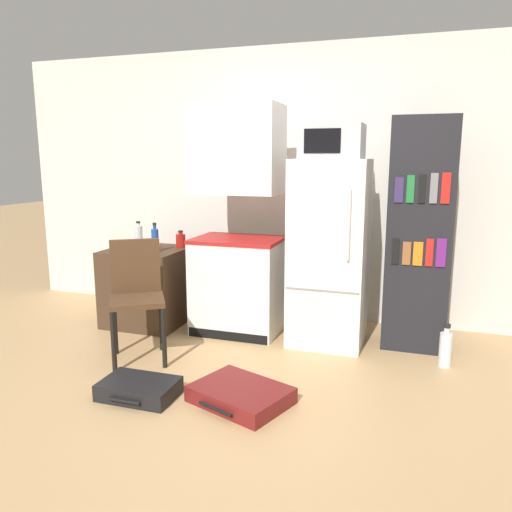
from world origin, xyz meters
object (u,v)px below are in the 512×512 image
at_px(side_table, 148,286).
at_px(water_bottle_front, 446,349).
at_px(suitcase_small_flat, 139,389).
at_px(bottle_blue_soda, 155,240).
at_px(chair, 137,288).
at_px(bottle_clear_short, 139,234).
at_px(kitchen_hutch, 238,229).
at_px(bottle_ketchup_red, 181,240).
at_px(bookshelf, 419,236).
at_px(microwave, 332,142).
at_px(refrigerator, 329,253).
at_px(bowl, 152,246).
at_px(suitcase_large_flat, 241,395).

distance_m(side_table, water_bottle_front, 2.68).
bearing_deg(suitcase_small_flat, side_table, 117.28).
xyz_separation_m(side_table, water_bottle_front, (2.66, -0.22, -0.22)).
xyz_separation_m(side_table, bottle_blue_soda, (0.16, -0.11, 0.47)).
xyz_separation_m(chair, suitcase_small_flat, (0.36, -0.61, -0.50)).
relative_size(side_table, bottle_clear_short, 3.28).
xyz_separation_m(kitchen_hutch, bottle_ketchup_red, (-0.62, 0.11, -0.15)).
relative_size(bottle_blue_soda, chair, 0.29).
bearing_deg(bookshelf, bottle_ketchup_red, 179.69).
bearing_deg(bottle_blue_soda, microwave, 5.48).
height_order(refrigerator, bottle_blue_soda, refrigerator).
bearing_deg(bottle_ketchup_red, suitcase_small_flat, -73.93).
distance_m(bowl, suitcase_large_flat, 2.00).
xyz_separation_m(kitchen_hutch, microwave, (0.82, -0.02, 0.74)).
bearing_deg(bowl, chair, -67.93).
xyz_separation_m(bottle_blue_soda, bowl, (-0.14, 0.17, -0.09)).
height_order(bottle_blue_soda, bowl, bottle_blue_soda).
xyz_separation_m(refrigerator, bottle_clear_short, (-1.95, 0.23, 0.04)).
distance_m(kitchen_hutch, suitcase_small_flat, 1.68).
bearing_deg(suitcase_small_flat, bookshelf, 41.47).
bearing_deg(chair, suitcase_large_flat, -56.66).
bearing_deg(microwave, bottle_blue_soda, -174.52).
bearing_deg(bottle_clear_short, bottle_ketchup_red, -11.57).
bearing_deg(chair, bowl, 79.95).
bearing_deg(suitcase_large_flat, water_bottle_front, 58.94).
xyz_separation_m(side_table, suitcase_large_flat, (1.38, -1.23, -0.31)).
xyz_separation_m(bottle_clear_short, bowl, (0.26, -0.21, -0.07)).
distance_m(kitchen_hutch, bowl, 0.89).
distance_m(bowl, suitcase_small_flat, 1.73).
xyz_separation_m(kitchen_hutch, bottle_clear_short, (-1.13, 0.22, -0.13)).
bearing_deg(bookshelf, kitchen_hutch, -176.31).
xyz_separation_m(refrigerator, bottle_blue_soda, (-1.55, -0.15, 0.06)).
bearing_deg(refrigerator, side_table, -178.65).
relative_size(bottle_clear_short, suitcase_large_flat, 0.31).
relative_size(side_table, suitcase_small_flat, 1.44).
bearing_deg(bowl, water_bottle_front, -6.00).
bearing_deg(suitcase_small_flat, bowl, 115.57).
relative_size(kitchen_hutch, suitcase_small_flat, 4.02).
relative_size(bookshelf, bottle_clear_short, 8.57).
bearing_deg(chair, bottle_clear_short, 87.89).
distance_m(refrigerator, microwave, 0.91).
bearing_deg(side_table, suitcase_large_flat, -41.68).
relative_size(suitcase_small_flat, water_bottle_front, 1.48).
relative_size(bottle_ketchup_red, suitcase_large_flat, 0.23).
xyz_separation_m(bowl, suitcase_small_flat, (0.70, -1.43, -0.68)).
bearing_deg(refrigerator, kitchen_hutch, 178.91).
relative_size(microwave, bowl, 3.27).
bearing_deg(water_bottle_front, chair, -166.65).
bearing_deg(bowl, bottle_blue_soda, -51.09).
height_order(bottle_blue_soda, water_bottle_front, bottle_blue_soda).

